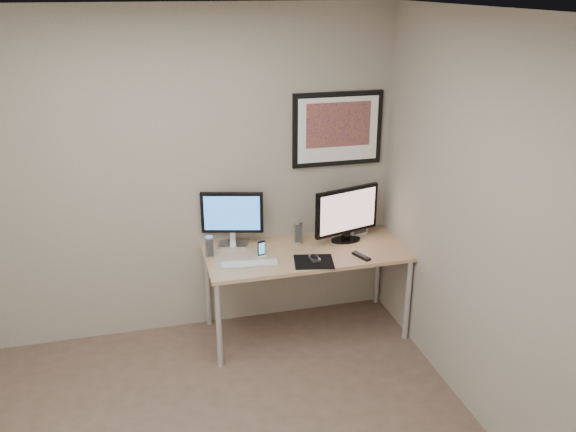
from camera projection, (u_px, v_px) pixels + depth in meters
name	position (u px, v px, depth m)	size (l,w,h in m)	color
room	(183.00, 187.00, 3.46)	(3.60, 3.60, 3.60)	white
desk	(306.00, 259.00, 4.86)	(1.60, 0.70, 0.73)	#966648
framed_art	(338.00, 129.00, 4.90)	(0.75, 0.04, 0.60)	black
monitor_large	(232.00, 216.00, 4.85)	(0.49, 0.21, 0.45)	#BABABF
monitor_tv	(347.00, 213.00, 4.93)	(0.57, 0.20, 0.46)	black
speaker_left	(209.00, 247.00, 4.71)	(0.07, 0.07, 0.17)	#BABABF
speaker_right	(298.00, 232.00, 4.97)	(0.07, 0.07, 0.18)	#BABABF
phone_dock	(261.00, 249.00, 4.71)	(0.06, 0.06, 0.13)	black
keyboard	(250.00, 264.00, 4.60)	(0.44, 0.12, 0.02)	#B7B7BB
mousepad	(314.00, 262.00, 4.65)	(0.30, 0.26, 0.00)	black
mouse	(314.00, 257.00, 4.67)	(0.06, 0.11, 0.04)	black
remote	(361.00, 256.00, 4.73)	(0.05, 0.17, 0.02)	black
fan_unit	(356.00, 221.00, 5.12)	(0.16, 0.12, 0.25)	silver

